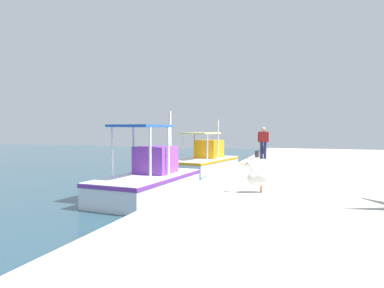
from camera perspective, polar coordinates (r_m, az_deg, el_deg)
quay_pier at (r=11.68m, az=27.92°, el=-7.69°), size 36.00×10.00×0.80m
fishing_boat_second at (r=11.98m, az=-7.31°, el=-6.08°), size 4.82×2.39×3.12m
fishing_boat_third at (r=19.56m, az=2.21°, el=-2.83°), size 5.40×3.07×3.00m
pelican at (r=8.76m, az=11.35°, el=-5.49°), size 0.56×0.96×0.82m
fisherman_standing at (r=18.74m, az=11.96°, el=0.47°), size 0.31×0.61×1.73m
mooring_bollard_nearest at (r=19.67m, az=10.96°, el=-1.65°), size 0.27×0.27×0.39m
mooring_bollard_second at (r=22.41m, az=11.95°, el=-1.02°), size 0.21×0.21×0.49m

